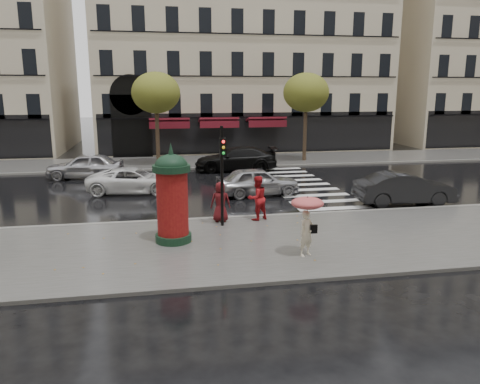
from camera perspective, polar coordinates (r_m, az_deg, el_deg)
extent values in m
plane|color=black|center=(17.07, -2.39, -6.23)|extent=(160.00, 160.00, 0.00)
cube|color=#474744|center=(16.58, -2.15, -6.58)|extent=(90.00, 7.00, 0.12)
cube|color=#474744|center=(35.50, -6.67, 3.63)|extent=(90.00, 6.00, 0.12)
cube|color=slate|center=(19.89, -3.60, -3.30)|extent=(90.00, 0.25, 0.14)
cube|color=slate|center=(32.55, -6.32, 2.85)|extent=(90.00, 0.25, 0.14)
cube|color=silver|center=(27.45, 7.27, 0.89)|extent=(3.60, 11.75, 0.01)
cube|color=#B7A88C|center=(46.96, -0.24, 18.02)|extent=(26.00, 14.00, 20.00)
cylinder|color=#38281C|center=(34.14, -10.05, 7.47)|extent=(0.28, 0.28, 5.20)
ellipsoid|color=#515D1D|center=(34.02, -10.22, 11.84)|extent=(3.40, 3.40, 2.89)
cylinder|color=#38281C|center=(35.93, 7.94, 7.78)|extent=(0.28, 0.28, 5.20)
ellipsoid|color=#515D1D|center=(35.82, 8.06, 11.93)|extent=(3.40, 3.40, 2.89)
imported|color=#F5E9CA|center=(15.40, 8.10, -5.00)|extent=(0.65, 0.56, 1.52)
cylinder|color=black|center=(15.26, 8.16, -3.19)|extent=(0.02, 0.02, 0.96)
ellipsoid|color=#D32744|center=(15.13, 8.22, -1.35)|extent=(1.05, 1.05, 0.37)
cone|color=black|center=(15.08, 8.25, -0.56)|extent=(0.04, 0.04, 0.08)
cube|color=black|center=(15.37, 8.98, -4.47)|extent=(0.22, 0.10, 0.28)
imported|color=#AE151A|center=(19.38, 2.10, -0.74)|extent=(1.11, 1.01, 1.85)
imported|color=#521014|center=(19.14, -2.40, -1.20)|extent=(0.88, 0.64, 1.66)
cylinder|color=black|center=(17.01, -8.10, -5.51)|extent=(1.28, 1.28, 0.28)
cylinder|color=maroon|center=(16.66, -8.24, -1.30)|extent=(1.10, 1.10, 2.29)
cylinder|color=black|center=(16.41, -8.37, 2.90)|extent=(1.32, 1.32, 0.23)
ellipsoid|color=black|center=(16.39, -8.38, 3.22)|extent=(1.14, 1.14, 0.80)
cone|color=black|center=(16.31, -8.45, 5.28)|extent=(0.18, 0.18, 0.41)
cylinder|color=black|center=(18.31, -2.21, 1.87)|extent=(0.12, 0.12, 3.96)
cube|color=black|center=(17.92, -2.10, 5.48)|extent=(0.26, 0.20, 0.69)
imported|color=#A5A5A9|center=(24.40, 2.13, 1.30)|extent=(4.51, 2.15, 1.49)
imported|color=black|center=(23.86, 19.43, 0.42)|extent=(4.81, 1.91, 1.56)
imported|color=white|center=(25.63, -12.81, 1.38)|extent=(5.11, 2.85, 1.35)
imported|color=black|center=(31.82, -0.52, 4.05)|extent=(5.67, 2.57, 1.61)
imported|color=#AFAFB4|center=(30.57, -18.33, 3.04)|extent=(4.81, 2.30, 1.59)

